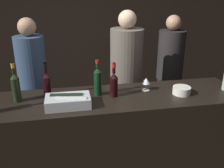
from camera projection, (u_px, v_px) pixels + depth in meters
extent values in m
cube|color=black|center=(89.00, 26.00, 4.18)|extent=(6.40, 0.06, 2.80)
cube|color=black|center=(113.00, 143.00, 2.56)|extent=(2.54, 0.64, 1.05)
cube|color=#B7BABF|center=(68.00, 101.00, 2.17)|extent=(0.39, 0.23, 0.09)
cylinder|color=#B2B7AD|center=(71.00, 101.00, 2.13)|extent=(0.28, 0.12, 0.07)
cylinder|color=black|center=(67.00, 97.00, 2.20)|extent=(0.29, 0.11, 0.07)
cylinder|color=silver|center=(182.00, 90.00, 2.42)|extent=(0.17, 0.17, 0.07)
cylinder|color=gray|center=(182.00, 88.00, 2.41)|extent=(0.14, 0.14, 0.01)
cylinder|color=silver|center=(146.00, 90.00, 2.52)|extent=(0.07, 0.07, 0.00)
cylinder|color=silver|center=(146.00, 87.00, 2.51)|extent=(0.01, 0.01, 0.07)
cone|color=silver|center=(146.00, 81.00, 2.48)|extent=(0.08, 0.08, 0.06)
cylinder|color=black|center=(16.00, 90.00, 2.24)|extent=(0.07, 0.07, 0.22)
cone|color=black|center=(14.00, 76.00, 2.19)|extent=(0.07, 0.07, 0.04)
cylinder|color=black|center=(13.00, 68.00, 2.17)|extent=(0.03, 0.03, 0.09)
cylinder|color=gold|center=(12.00, 66.00, 2.16)|extent=(0.03, 0.03, 0.04)
cylinder|color=black|center=(98.00, 84.00, 2.37)|extent=(0.07, 0.07, 0.23)
cone|color=black|center=(97.00, 70.00, 2.32)|extent=(0.07, 0.07, 0.04)
cylinder|color=black|center=(97.00, 64.00, 2.30)|extent=(0.03, 0.03, 0.08)
cylinder|color=red|center=(97.00, 62.00, 2.29)|extent=(0.03, 0.03, 0.03)
cylinder|color=black|center=(47.00, 87.00, 2.35)|extent=(0.07, 0.07, 0.19)
cone|color=black|center=(46.00, 75.00, 2.31)|extent=(0.07, 0.07, 0.04)
cylinder|color=black|center=(45.00, 68.00, 2.28)|extent=(0.03, 0.03, 0.10)
cylinder|color=black|center=(45.00, 65.00, 2.27)|extent=(0.04, 0.04, 0.04)
cylinder|color=black|center=(114.00, 87.00, 2.36)|extent=(0.07, 0.07, 0.19)
cone|color=black|center=(114.00, 76.00, 2.31)|extent=(0.07, 0.07, 0.04)
cylinder|color=black|center=(114.00, 68.00, 2.29)|extent=(0.03, 0.03, 0.10)
cylinder|color=red|center=(114.00, 65.00, 2.28)|extent=(0.03, 0.03, 0.05)
cube|color=black|center=(38.00, 120.00, 3.28)|extent=(0.27, 0.19, 0.78)
cylinder|color=#334766|center=(32.00, 66.00, 3.01)|extent=(0.35, 0.35, 0.71)
sphere|color=tan|center=(27.00, 27.00, 2.84)|extent=(0.21, 0.21, 0.21)
cube|color=black|center=(125.00, 118.00, 3.28)|extent=(0.29, 0.21, 0.82)
cylinder|color=#60564C|center=(126.00, 60.00, 2.99)|extent=(0.39, 0.39, 0.75)
sphere|color=beige|center=(127.00, 19.00, 2.81)|extent=(0.21, 0.21, 0.21)
cube|color=black|center=(167.00, 101.00, 3.85)|extent=(0.28, 0.21, 0.76)
cylinder|color=black|center=(171.00, 55.00, 3.59)|extent=(0.38, 0.38, 0.70)
sphere|color=tan|center=(174.00, 23.00, 3.42)|extent=(0.21, 0.21, 0.21)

